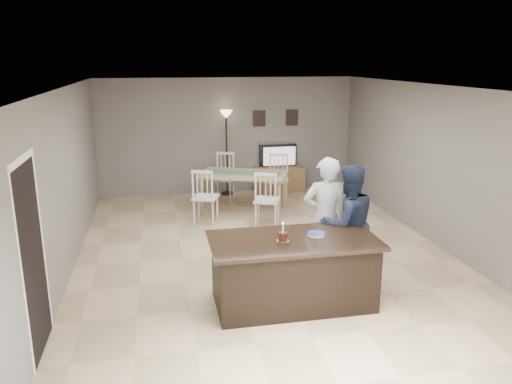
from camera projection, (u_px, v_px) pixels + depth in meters
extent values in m
plane|color=tan|center=(263.00, 252.00, 8.29)|extent=(8.00, 8.00, 0.00)
plane|color=slate|center=(228.00, 136.00, 11.72)|extent=(6.00, 0.00, 6.00)
plane|color=slate|center=(366.00, 278.00, 4.15)|extent=(6.00, 0.00, 6.00)
plane|color=slate|center=(66.00, 182.00, 7.36)|extent=(0.00, 8.00, 8.00)
plane|color=slate|center=(435.00, 166.00, 8.51)|extent=(0.00, 8.00, 8.00)
plane|color=white|center=(264.00, 87.00, 7.58)|extent=(8.00, 8.00, 0.00)
cube|color=black|center=(293.00, 273.00, 6.47)|extent=(2.00, 1.00, 0.85)
cube|color=black|center=(294.00, 240.00, 6.35)|extent=(2.15, 1.10, 0.05)
cube|color=olive|center=(279.00, 179.00, 12.01)|extent=(1.20, 0.40, 0.60)
imported|color=black|center=(279.00, 156.00, 11.93)|extent=(0.91, 0.12, 0.53)
plane|color=orange|center=(279.00, 156.00, 11.85)|extent=(0.78, 0.00, 0.78)
cube|color=black|center=(259.00, 118.00, 11.74)|extent=(0.30, 0.02, 0.38)
cube|color=black|center=(292.00, 118.00, 11.89)|extent=(0.30, 0.02, 0.38)
plane|color=black|center=(34.00, 261.00, 5.27)|extent=(0.00, 2.10, 2.10)
plane|color=white|center=(21.00, 160.00, 4.98)|extent=(0.00, 1.02, 1.02)
imported|color=#B5B5B9|center=(325.00, 218.00, 7.20)|extent=(0.69, 0.49, 1.79)
imported|color=#182036|center=(348.00, 224.00, 7.06)|extent=(0.89, 0.72, 1.71)
cylinder|color=gold|center=(283.00, 241.00, 6.27)|extent=(0.16, 0.16, 0.00)
cylinder|color=#381C0F|center=(283.00, 237.00, 6.26)|extent=(0.12, 0.12, 0.11)
cylinder|color=white|center=(283.00, 228.00, 6.23)|extent=(0.02, 0.02, 0.12)
sphere|color=#FFBF4C|center=(283.00, 223.00, 6.21)|extent=(0.02, 0.02, 0.02)
cylinder|color=white|center=(316.00, 235.00, 6.46)|extent=(0.22, 0.22, 0.01)
cylinder|color=white|center=(316.00, 234.00, 6.46)|extent=(0.22, 0.22, 0.01)
cylinder|color=white|center=(316.00, 234.00, 6.45)|extent=(0.22, 0.22, 0.01)
cylinder|color=#304994|center=(316.00, 233.00, 6.45)|extent=(0.23, 0.23, 0.00)
cube|color=#9E8456|center=(243.00, 174.00, 10.29)|extent=(2.01, 1.56, 0.04)
cylinder|color=#9E8456|center=(201.00, 197.00, 10.13)|extent=(0.07, 0.07, 0.78)
cylinder|color=#9E8456|center=(284.00, 190.00, 10.66)|extent=(0.07, 0.07, 0.78)
cube|color=#39684F|center=(243.00, 173.00, 10.28)|extent=(1.58, 0.92, 0.01)
cube|color=silver|center=(205.00, 197.00, 9.73)|extent=(0.59, 0.58, 0.04)
cylinder|color=silver|center=(194.00, 212.00, 9.66)|extent=(0.04, 0.04, 0.48)
cylinder|color=silver|center=(217.00, 208.00, 9.93)|extent=(0.04, 0.04, 0.48)
cube|color=silver|center=(202.00, 172.00, 9.40)|extent=(0.40, 0.18, 0.06)
cube|color=silver|center=(267.00, 200.00, 9.53)|extent=(0.59, 0.58, 0.04)
cylinder|color=silver|center=(256.00, 215.00, 9.46)|extent=(0.04, 0.04, 0.48)
cylinder|color=silver|center=(278.00, 211.00, 9.74)|extent=(0.04, 0.04, 0.48)
cube|color=silver|center=(266.00, 174.00, 9.20)|extent=(0.40, 0.18, 0.06)
cube|color=silver|center=(224.00, 179.00, 11.20)|extent=(0.59, 0.58, 0.04)
cylinder|color=silver|center=(234.00, 189.00, 11.41)|extent=(0.04, 0.04, 0.48)
cylinder|color=silver|center=(214.00, 192.00, 11.13)|extent=(0.04, 0.04, 0.48)
cube|color=silver|center=(225.00, 153.00, 11.25)|extent=(0.40, 0.18, 0.06)
cube|color=silver|center=(277.00, 181.00, 11.01)|extent=(0.59, 0.58, 0.04)
cylinder|color=silver|center=(286.00, 191.00, 11.21)|extent=(0.04, 0.04, 0.48)
cylinder|color=silver|center=(268.00, 194.00, 10.94)|extent=(0.04, 0.04, 0.48)
cube|color=silver|center=(279.00, 155.00, 11.05)|extent=(0.40, 0.18, 0.06)
cylinder|color=black|center=(227.00, 193.00, 11.86)|extent=(0.30, 0.30, 0.03)
cylinder|color=black|center=(227.00, 155.00, 11.62)|extent=(0.04, 0.04, 1.82)
cone|color=#EFBF83|center=(226.00, 114.00, 11.37)|extent=(0.30, 0.30, 0.19)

